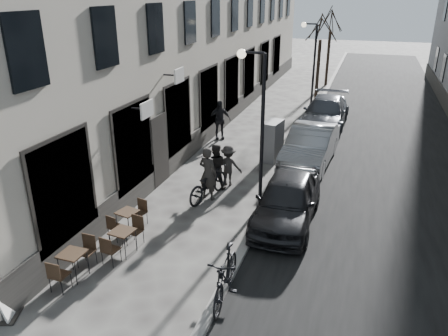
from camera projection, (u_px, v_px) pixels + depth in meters
The scene contains 21 objects.
ground at pixel (191, 332), 9.20m from camera, with size 120.00×120.00×0.00m, color #3D3A37.
road at pixel (381, 132), 22.14m from camera, with size 7.30×60.00×0.00m, color black.
kerb at pixel (309, 124), 23.17m from camera, with size 0.25×60.00×0.12m, color gray.
streetlamp_near at pixel (257, 114), 13.32m from camera, with size 0.90×0.28×5.09m.
streetlamp_far at pixel (311, 59), 23.86m from camera, with size 0.90×0.28×5.09m.
tree_near at pixel (321, 26), 25.91m from camera, with size 2.40×2.40×5.70m.
tree_far at pixel (331, 20), 31.18m from camera, with size 2.40×2.40×5.70m.
bistro_set_a at pixel (73, 263), 10.80m from camera, with size 0.59×1.43×0.85m.
bistro_set_b at pixel (123, 240), 11.79m from camera, with size 0.65×1.46×0.84m.
bistro_set_c at pixel (128, 219), 12.87m from camera, with size 0.67×1.41×0.80m.
sign_board at pixel (6, 300), 9.51m from camera, with size 0.56×0.69×1.08m.
utility_cabinet at pixel (272, 141), 18.22m from camera, with size 0.62×1.12×1.68m, color slate.
bicycle at pixel (208, 183), 14.90m from camera, with size 0.76×2.17×1.14m, color black.
cyclist_rider at pixel (208, 173), 14.76m from camera, with size 0.68×0.45×1.86m, color #292724.
pedestrian_near at pixel (215, 167), 15.57m from camera, with size 0.82×0.64×1.68m, color black.
pedestrian_mid at pixel (228, 166), 15.87m from camera, with size 0.99×0.57×1.53m, color #2B2825.
pedestrian_far at pixel (219, 120), 20.79m from camera, with size 1.09×0.46×1.87m, color black.
car_near at pixel (287, 200), 13.35m from camera, with size 1.75×4.35×1.48m, color black.
car_mid at pixel (310, 146), 17.78m from camera, with size 1.67×4.78×1.57m, color gray.
car_far at pixel (325, 113), 22.64m from camera, with size 2.14×5.27×1.53m, color #383B43.
moped at pixel (226, 275), 9.99m from camera, with size 0.59×2.09×1.26m, color black.
Camera 1 is at (2.92, -6.61, 6.70)m, focal length 35.00 mm.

